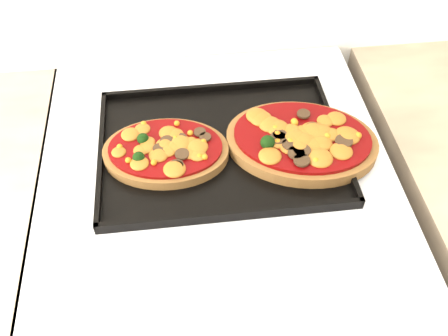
{
  "coord_description": "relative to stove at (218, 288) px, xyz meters",
  "views": [
    {
      "loc": [
        -0.08,
        1.14,
        1.54
      ],
      "look_at": [
        -0.01,
        1.67,
        0.92
      ],
      "focal_mm": 40.0,
      "sensor_mm": 36.0,
      "label": 1
    }
  ],
  "objects": [
    {
      "name": "pizza_right",
      "position": [
        0.15,
        0.01,
        0.48
      ],
      "size": [
        0.29,
        0.24,
        0.04
      ],
      "primitive_type": null,
      "rotation": [
        0.0,
        0.0,
        -0.26
      ],
      "color": "brown",
      "rests_on": "baking_tray"
    },
    {
      "name": "pizza_left",
      "position": [
        -0.08,
        0.01,
        0.48
      ],
      "size": [
        0.22,
        0.17,
        0.03
      ],
      "primitive_type": null,
      "rotation": [
        0.0,
        0.0,
        -0.1
      ],
      "color": "brown",
      "rests_on": "baking_tray"
    },
    {
      "name": "stove",
      "position": [
        0.0,
        0.0,
        0.0
      ],
      "size": [
        0.6,
        0.6,
        0.91
      ],
      "primitive_type": "cube",
      "color": "white",
      "rests_on": "floor"
    },
    {
      "name": "baking_tray",
      "position": [
        0.01,
        0.02,
        0.47
      ],
      "size": [
        0.41,
        0.3,
        0.02
      ],
      "primitive_type": "cube",
      "rotation": [
        0.0,
        0.0,
        0.0
      ],
      "color": "black",
      "rests_on": "stove"
    }
  ]
}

